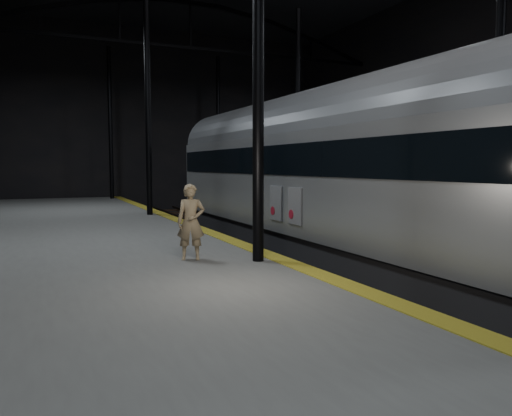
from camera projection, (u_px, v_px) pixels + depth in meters
ground at (312, 261)px, 16.94m from camera, size 44.00×44.00×0.00m
platform_left at (78, 264)px, 13.86m from camera, size 9.00×43.80×1.00m
platform_right at (475, 234)px, 19.92m from camera, size 9.00×43.80×1.00m
tactile_strip at (222, 237)px, 15.54m from camera, size 0.50×43.80×0.01m
track at (312, 259)px, 16.93m from camera, size 2.40×43.00×0.24m
train at (322, 169)px, 16.15m from camera, size 3.12×20.89×5.58m
woman at (191, 222)px, 11.75m from camera, size 0.76×0.62×1.79m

